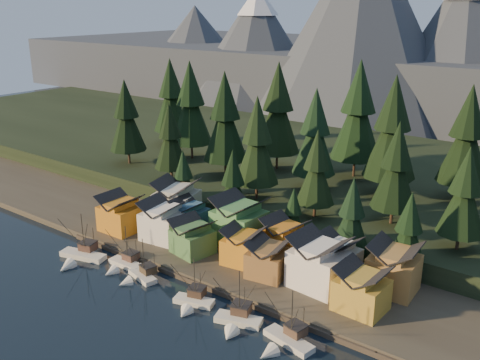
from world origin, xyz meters
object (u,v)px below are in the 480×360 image
Objects in this scene: boat_4 at (237,314)px; house_front_0 at (120,212)px; house_back_0 at (177,200)px; boat_5 at (285,335)px; house_front_1 at (164,219)px; boat_2 at (139,271)px; boat_0 at (79,251)px; boat_3 at (192,296)px; boat_1 at (122,259)px; house_back_1 at (190,216)px.

house_front_0 is (-45.32, 13.78, 3.95)m from boat_4.
boat_5 is at bearing -43.05° from house_back_0.
boat_5 is 1.07× the size of house_front_1.
boat_2 is 0.98× the size of house_front_1.
boat_0 is 1.15× the size of boat_3.
boat_1 is at bearing -93.22° from house_front_1.
boat_0 reaches higher than boat_2.
boat_5 is (35.74, -1.06, 0.06)m from boat_2.
house_back_0 is 1.43× the size of house_back_1.
boat_3 is 30.47m from house_back_1.
house_front_0 is 12.19m from house_front_1.
boat_2 is at bearing -78.10° from house_back_0.
house_back_1 is (12.00, 23.12, 3.79)m from boat_0.
boat_0 is 1.42× the size of house_back_1.
boat_5 is 55.05m from house_back_0.
boat_3 is (15.30, -0.93, 0.09)m from boat_2.
boat_4 is at bearing -32.87° from house_front_1.
boat_5 is at bearing -27.48° from house_front_1.
boat_1 is 6.88m from boat_2.
boat_5 is (20.44, -0.14, -0.03)m from boat_3.
boat_4 is at bearing -6.28° from boat_1.
boat_3 is at bearing -57.66° from house_back_0.
house_front_0 is at bearing 85.08° from boat_0.
boat_5 is (42.42, -2.68, 0.06)m from boat_1.
boat_4 is 1.03× the size of boat_5.
house_front_0 is at bearing 142.44° from boat_3.
boat_5 is at bearing -16.52° from boat_3.
house_front_1 is 0.85× the size of house_back_0.
boat_2 is at bearing -70.50° from house_front_1.
boat_2 is 1.18× the size of house_back_1.
house_front_1 is at bearing 46.23° from boat_0.
boat_0 reaches higher than house_back_1.
house_front_0 reaches higher than boat_5.
house_front_0 is 1.08× the size of house_back_1.
house_front_1 is at bearing -77.65° from house_back_0.
boat_5 is 1.30× the size of house_back_1.
boat_5 is at bearing 12.42° from boat_2.
boat_3 is at bearing 10.65° from boat_2.
boat_1 is at bearing -179.45° from boat_2.
house_back_1 is (7.46, -3.52, -1.27)m from house_back_0.
house_back_1 reaches higher than boat_1.
boat_4 is 1.34× the size of house_back_1.
house_front_0 is at bearing 137.47° from boat_1.
house_front_1 reaches higher than house_front_0.
boat_0 is at bearing -163.90° from boat_1.
boat_3 is 0.95× the size of boat_5.
boat_0 reaches higher than boat_5.
boat_0 is at bearing -126.12° from house_front_1.
house_back_1 is (-20.35, 22.36, 3.81)m from boat_3.
house_back_0 is at bearing 120.90° from boat_3.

